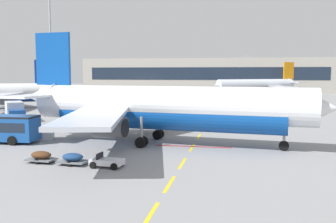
{
  "coord_description": "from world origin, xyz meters",
  "views": [
    {
      "loc": [
        22.5,
        -17.04,
        7.59
      ],
      "look_at": [
        14.67,
        25.98,
        3.19
      ],
      "focal_mm": 41.13,
      "sensor_mm": 36.0,
      "label": 1
    }
  ],
  "objects_px": {
    "catering_truck": "(15,112)",
    "baggage_train": "(73,159)",
    "apron_light_mast_near": "(50,29)",
    "ground_power_truck": "(121,110)",
    "airliner_mid_left": "(258,86)",
    "airliner_foreground": "(163,107)",
    "uld_cargo_container": "(46,132)"
  },
  "relations": [
    {
      "from": "baggage_train",
      "to": "uld_cargo_container",
      "type": "bearing_deg",
      "value": 126.85
    },
    {
      "from": "airliner_mid_left",
      "to": "uld_cargo_container",
      "type": "xyz_separation_m",
      "value": [
        -27.61,
        -84.04,
        -2.78
      ]
    },
    {
      "from": "airliner_mid_left",
      "to": "baggage_train",
      "type": "distance_m",
      "value": 97.03
    },
    {
      "from": "airliner_foreground",
      "to": "uld_cargo_container",
      "type": "bearing_deg",
      "value": 178.84
    },
    {
      "from": "airliner_mid_left",
      "to": "catering_truck",
      "type": "xyz_separation_m",
      "value": [
        -39.82,
        -70.67,
        -1.94
      ]
    },
    {
      "from": "airliner_foreground",
      "to": "catering_truck",
      "type": "distance_m",
      "value": 29.38
    },
    {
      "from": "airliner_foreground",
      "to": "uld_cargo_container",
      "type": "xyz_separation_m",
      "value": [
        -13.7,
        0.28,
        -3.15
      ]
    },
    {
      "from": "airliner_foreground",
      "to": "ground_power_truck",
      "type": "bearing_deg",
      "value": 119.03
    },
    {
      "from": "airliner_mid_left",
      "to": "catering_truck",
      "type": "bearing_deg",
      "value": -119.4
    },
    {
      "from": "airliner_mid_left",
      "to": "baggage_train",
      "type": "bearing_deg",
      "value": -101.52
    },
    {
      "from": "ground_power_truck",
      "to": "baggage_train",
      "type": "relative_size",
      "value": 0.83
    },
    {
      "from": "baggage_train",
      "to": "uld_cargo_container",
      "type": "relative_size",
      "value": 4.42
    },
    {
      "from": "catering_truck",
      "to": "apron_light_mast_near",
      "type": "height_order",
      "value": "apron_light_mast_near"
    },
    {
      "from": "airliner_foreground",
      "to": "uld_cargo_container",
      "type": "relative_size",
      "value": 17.7
    },
    {
      "from": "airliner_foreground",
      "to": "catering_truck",
      "type": "height_order",
      "value": "airliner_foreground"
    },
    {
      "from": "catering_truck",
      "to": "apron_light_mast_near",
      "type": "distance_m",
      "value": 21.13
    },
    {
      "from": "airliner_foreground",
      "to": "catering_truck",
      "type": "xyz_separation_m",
      "value": [
        -25.91,
        13.65,
        -2.3
      ]
    },
    {
      "from": "airliner_mid_left",
      "to": "ground_power_truck",
      "type": "bearing_deg",
      "value": -110.7
    },
    {
      "from": "airliner_mid_left",
      "to": "apron_light_mast_near",
      "type": "bearing_deg",
      "value": -126.94
    },
    {
      "from": "airliner_mid_left",
      "to": "ground_power_truck",
      "type": "height_order",
      "value": "airliner_mid_left"
    },
    {
      "from": "catering_truck",
      "to": "airliner_foreground",
      "type": "bearing_deg",
      "value": -27.79
    },
    {
      "from": "catering_truck",
      "to": "baggage_train",
      "type": "relative_size",
      "value": 0.81
    },
    {
      "from": "uld_cargo_container",
      "to": "airliner_mid_left",
      "type": "bearing_deg",
      "value": 71.81
    },
    {
      "from": "baggage_train",
      "to": "apron_light_mast_near",
      "type": "bearing_deg",
      "value": 119.04
    },
    {
      "from": "catering_truck",
      "to": "baggage_train",
      "type": "distance_m",
      "value": 31.82
    },
    {
      "from": "airliner_foreground",
      "to": "apron_light_mast_near",
      "type": "xyz_separation_m",
      "value": [
        -27.59,
        29.12,
        11.98
      ]
    },
    {
      "from": "airliner_foreground",
      "to": "apron_light_mast_near",
      "type": "height_order",
      "value": "apron_light_mast_near"
    },
    {
      "from": "airliner_foreground",
      "to": "catering_truck",
      "type": "bearing_deg",
      "value": 152.21
    },
    {
      "from": "ground_power_truck",
      "to": "uld_cargo_container",
      "type": "bearing_deg",
      "value": -99.05
    },
    {
      "from": "catering_truck",
      "to": "ground_power_truck",
      "type": "bearing_deg",
      "value": 20.16
    },
    {
      "from": "airliner_mid_left",
      "to": "catering_truck",
      "type": "relative_size",
      "value": 4.15
    },
    {
      "from": "airliner_foreground",
      "to": "airliner_mid_left",
      "type": "distance_m",
      "value": 85.46
    }
  ]
}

